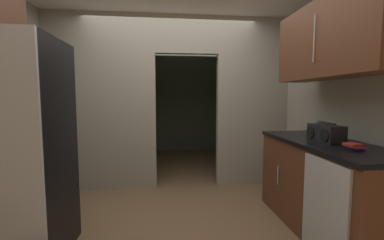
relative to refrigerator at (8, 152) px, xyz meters
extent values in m
plane|color=brown|center=(1.39, 0.38, -0.92)|extent=(20.00, 20.00, 0.00)
cube|color=#ADA899|center=(0.36, 1.66, 0.36)|extent=(1.57, 0.12, 2.57)
cube|color=#ADA899|center=(2.64, 1.66, 0.36)|extent=(1.11, 0.12, 2.57)
cube|color=#ADA899|center=(1.62, 1.66, 1.37)|extent=(0.94, 0.12, 0.56)
cube|color=slate|center=(1.39, 4.23, 0.36)|extent=(3.62, 0.10, 2.57)
cube|color=slate|center=(-0.37, 2.94, 0.36)|extent=(0.10, 2.56, 2.57)
cube|color=slate|center=(3.15, 2.94, 0.36)|extent=(0.10, 2.56, 2.57)
cube|color=black|center=(0.00, 0.02, 0.00)|extent=(0.85, 0.71, 1.84)
cube|color=brown|center=(2.87, 0.12, -0.48)|extent=(0.62, 1.65, 0.89)
cube|color=black|center=(2.87, 0.12, -0.01)|extent=(0.66, 1.65, 0.04)
cylinder|color=#B7BABC|center=(2.54, -0.25, -0.43)|extent=(0.01, 0.01, 0.22)
cylinder|color=#B7BABC|center=(2.54, 0.48, -0.43)|extent=(0.01, 0.01, 0.22)
cube|color=#B7BABC|center=(2.54, -0.35, -0.49)|extent=(0.02, 0.56, 0.87)
cube|color=brown|center=(2.87, 0.12, 1.00)|extent=(0.34, 1.49, 0.74)
cylinder|color=#B7BABC|center=(2.68, 0.12, 1.00)|extent=(0.01, 0.01, 0.44)
cube|color=black|center=(2.84, 0.10, 0.09)|extent=(0.17, 0.38, 0.17)
cylinder|color=#262626|center=(2.84, 0.10, 0.20)|extent=(0.02, 0.26, 0.02)
cylinder|color=black|center=(2.75, -0.01, 0.09)|extent=(0.01, 0.12, 0.12)
cylinder|color=black|center=(2.75, 0.21, 0.09)|extent=(0.01, 0.12, 0.12)
cube|color=black|center=(2.85, -0.27, 0.02)|extent=(0.11, 0.13, 0.02)
cube|color=#8C3893|center=(2.85, -0.28, 0.03)|extent=(0.11, 0.13, 0.01)
cube|color=red|center=(2.83, -0.27, 0.05)|extent=(0.12, 0.12, 0.02)
camera|label=1|loc=(1.26, -2.19, 0.45)|focal=23.78mm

